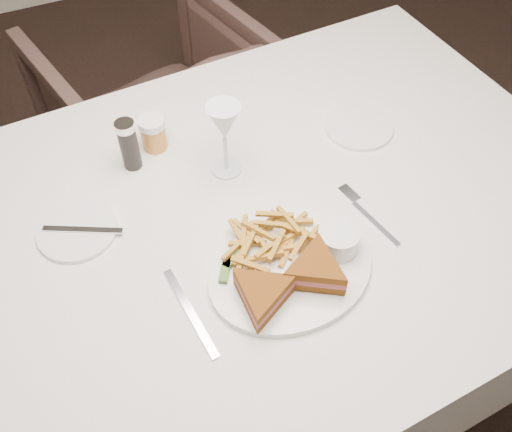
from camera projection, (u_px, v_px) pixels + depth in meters
The scene contains 4 objects.
ground at pixel (259, 409), 1.67m from camera, with size 5.00×5.00×0.00m, color black.
table at pixel (248, 307), 1.46m from camera, with size 1.52×1.01×0.75m, color silver.
chair_far at pixel (160, 107), 2.00m from camera, with size 0.68×0.64×0.70m, color #4A322D.
table_setting at pixel (261, 226), 1.10m from camera, with size 0.83×0.60×0.18m.
Camera 1 is at (-0.26, -0.56, 1.65)m, focal length 40.00 mm.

